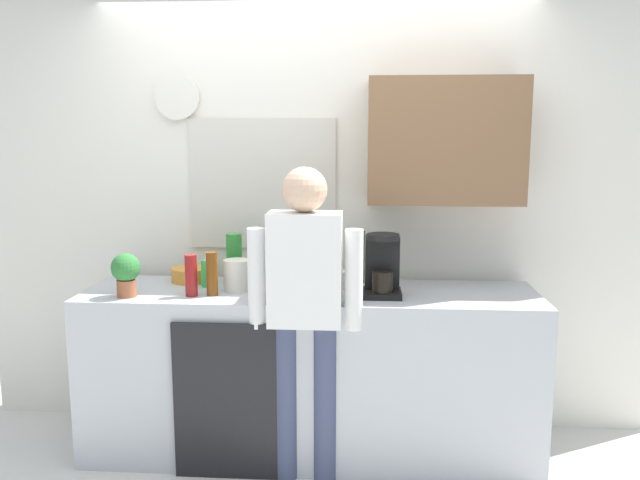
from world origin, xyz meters
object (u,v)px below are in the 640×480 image
at_px(bottle_red_vinegar, 191,275).
at_px(dish_soap, 206,273).
at_px(cup_white_mug, 342,280).
at_px(bottle_amber_beer, 212,274).
at_px(person_at_sink, 305,299).
at_px(mixing_bowl, 191,275).
at_px(potted_plant, 126,272).
at_px(coffee_maker, 382,268).
at_px(bottle_olive_oil, 315,271).
at_px(bottle_green_wine, 358,257).
at_px(bottle_dark_sauce, 257,272).
at_px(bottle_clear_soda, 234,258).
at_px(storage_canister, 237,275).

bearing_deg(bottle_red_vinegar, dish_soap, 82.57).
height_order(bottle_red_vinegar, cup_white_mug, bottle_red_vinegar).
xyz_separation_m(bottle_amber_beer, person_at_sink, (0.51, -0.17, -0.08)).
bearing_deg(mixing_bowl, potted_plant, -122.78).
height_order(coffee_maker, dish_soap, coffee_maker).
xyz_separation_m(bottle_olive_oil, bottle_green_wine, (0.22, 0.29, 0.02)).
height_order(bottle_dark_sauce, cup_white_mug, bottle_dark_sauce).
height_order(bottle_amber_beer, bottle_dark_sauce, bottle_amber_beer).
distance_m(dish_soap, person_at_sink, 0.69).
height_order(bottle_green_wine, potted_plant, bottle_green_wine).
height_order(bottle_amber_beer, dish_soap, bottle_amber_beer).
xyz_separation_m(bottle_dark_sauce, bottle_red_vinegar, (-0.31, -0.21, 0.02)).
distance_m(coffee_maker, person_at_sink, 0.47).
bearing_deg(cup_white_mug, coffee_maker, -32.58).
bearing_deg(bottle_clear_soda, bottle_amber_beer, -99.97).
bearing_deg(bottle_green_wine, dish_soap, -169.10).
bearing_deg(bottle_olive_oil, potted_plant, -172.88).
relative_size(storage_canister, person_at_sink, 0.11).
relative_size(cup_white_mug, mixing_bowl, 0.43).
bearing_deg(mixing_bowl, bottle_olive_oil, -18.74).
bearing_deg(bottle_dark_sauce, dish_soap, 179.83).
height_order(bottle_green_wine, bottle_dark_sauce, bottle_green_wine).
xyz_separation_m(coffee_maker, person_at_sink, (-0.38, -0.24, -0.11)).
xyz_separation_m(coffee_maker, bottle_dark_sauce, (-0.68, 0.12, -0.06)).
height_order(bottle_red_vinegar, potted_plant, potted_plant).
bearing_deg(mixing_bowl, person_at_sink, -34.44).
xyz_separation_m(coffee_maker, mixing_bowl, (-1.09, 0.24, -0.11)).
bearing_deg(potted_plant, bottle_red_vinegar, 6.33).
height_order(bottle_dark_sauce, bottle_clear_soda, bottle_clear_soda).
bearing_deg(person_at_sink, bottle_red_vinegar, 179.69).
bearing_deg(mixing_bowl, cup_white_mug, -6.84).
bearing_deg(coffee_maker, mixing_bowl, 167.43).
bearing_deg(dish_soap, cup_white_mug, 1.58).
bearing_deg(bottle_dark_sauce, person_at_sink, -50.15).
relative_size(bottle_amber_beer, bottle_green_wine, 0.77).
bearing_deg(bottle_green_wine, person_at_sink, -116.14).
distance_m(bottle_amber_beer, storage_canister, 0.16).
xyz_separation_m(dish_soap, storage_canister, (0.19, -0.08, 0.01)).
bearing_deg(mixing_bowl, bottle_green_wine, 2.14).
bearing_deg(bottle_red_vinegar, bottle_amber_beer, 13.81).
xyz_separation_m(bottle_clear_soda, storage_canister, (0.05, -0.21, -0.05)).
distance_m(bottle_red_vinegar, mixing_bowl, 0.36).
relative_size(bottle_clear_soda, potted_plant, 1.22).
bearing_deg(potted_plant, coffee_maker, 5.54).
bearing_deg(bottle_clear_soda, bottle_dark_sauce, -40.26).
distance_m(coffee_maker, bottle_clear_soda, 0.87).
distance_m(bottle_dark_sauce, person_at_sink, 0.47).
bearing_deg(potted_plant, bottle_amber_beer, 8.13).
height_order(bottle_olive_oil, dish_soap, bottle_olive_oil).
distance_m(bottle_green_wine, bottle_dark_sauce, 0.58).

